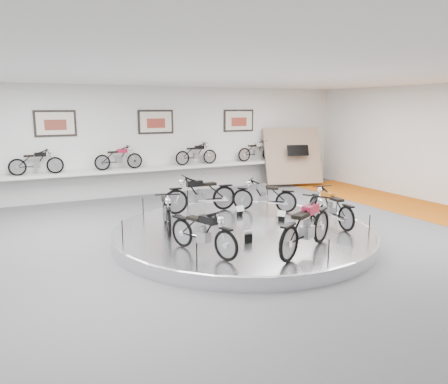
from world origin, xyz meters
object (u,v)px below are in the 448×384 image
bike_d (203,231)px  shelf (159,168)px  display_platform (244,234)px  bike_b (200,194)px  bike_a (264,195)px  bike_e (306,226)px  bike_f (331,207)px  bike_c (167,210)px

bike_d → shelf: bearing=147.7°
display_platform → bike_b: 2.16m
display_platform → bike_b: bearing=97.4°
bike_a → display_platform: bearing=85.8°
shelf → bike_e: size_ratio=5.80×
shelf → bike_f: bike_f is taller
display_platform → bike_b: (-0.26, 2.03, 0.68)m
display_platform → bike_c: bike_c is taller
bike_c → bike_f: bike_c is taller
shelf → bike_d: 7.87m
bike_b → bike_e: bearing=101.7°
shelf → bike_e: bike_e is taller
bike_a → bike_d: (-3.07, -2.58, 0.01)m
bike_e → shelf: bearing=64.4°
bike_b → bike_c: size_ratio=1.09×
bike_e → bike_f: bike_e is taller
bike_a → bike_e: (-1.14, -3.44, 0.09)m
display_platform → shelf: (0.00, 6.40, 0.85)m
shelf → bike_c: bike_c is taller
shelf → bike_a: bike_a is taller
bike_c → bike_d: bearing=17.4°
display_platform → bike_f: 2.32m
bike_a → bike_c: 3.19m
shelf → bike_b: bearing=-93.5°
bike_f → bike_a: bearing=24.6°
bike_b → bike_c: bearing=46.5°
shelf → bike_c: 5.95m
bike_c → bike_e: bearing=50.3°
bike_f → bike_e: bearing=132.5°
bike_c → bike_d: bike_c is taller
bike_a → bike_d: bike_d is taller
bike_c → bike_f: (3.85, -1.42, -0.01)m
shelf → bike_d: (-1.67, -7.68, -0.23)m
bike_a → bike_f: size_ratio=0.98×
bike_a → bike_c: bearing=53.5°
bike_a → shelf: bearing=-31.7°
bike_a → bike_b: (-1.66, 0.74, 0.07)m
display_platform → shelf: size_ratio=0.58×
shelf → bike_c: size_ratio=6.62×
bike_c → bike_f: size_ratio=1.03×
bike_d → bike_e: bearing=45.9°
bike_e → bike_b: bearing=69.7°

